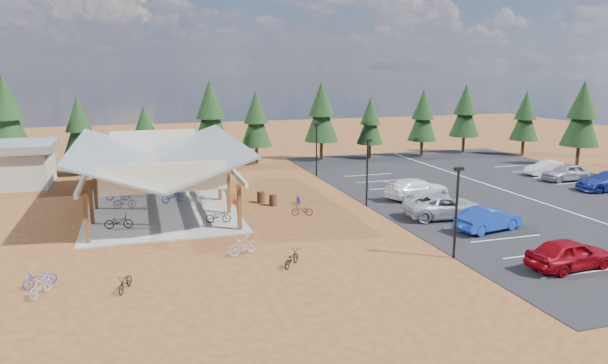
{
  "coord_description": "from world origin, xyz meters",
  "views": [
    {
      "loc": [
        -11.41,
        -34.8,
        10.41
      ],
      "look_at": [
        0.82,
        4.58,
        1.63
      ],
      "focal_mm": 32.0,
      "sensor_mm": 36.0,
      "label": 1
    }
  ],
  "objects_px": {
    "car_3": "(417,189)",
    "car_0": "(569,254)",
    "bike_10": "(40,279)",
    "car_8": "(566,172)",
    "bike_16": "(302,210)",
    "lamp_post_1": "(367,168)",
    "bike_14": "(299,199)",
    "lamp_post_2": "(317,146)",
    "bike_8": "(125,282)",
    "bike_9": "(41,286)",
    "bike_13": "(243,246)",
    "bike_2": "(117,194)",
    "bike_6": "(173,196)",
    "bike_7": "(181,181)",
    "car_2": "(445,207)",
    "bike_12": "(291,258)",
    "bike_5": "(194,198)",
    "bike_pavilion": "(158,156)",
    "bike_1": "(125,202)",
    "bike_4": "(218,216)",
    "bike_15": "(236,199)",
    "bike_0": "(119,221)",
    "car_9": "(547,168)",
    "trash_bin_1": "(273,200)",
    "car_1": "(488,219)",
    "bike_3": "(115,183)",
    "lamp_post_0": "(457,206)",
    "trash_bin_0": "(261,197)"
  },
  "relations": [
    {
      "from": "lamp_post_2",
      "to": "bike_1",
      "type": "xyz_separation_m",
      "value": [
        -17.58,
        -7.59,
        -2.38
      ]
    },
    {
      "from": "bike_6",
      "to": "bike_7",
      "type": "xyz_separation_m",
      "value": [
        1.1,
        5.79,
        0.03
      ]
    },
    {
      "from": "bike_pavilion",
      "to": "bike_7",
      "type": "distance_m",
      "value": 7.11
    },
    {
      "from": "bike_2",
      "to": "bike_5",
      "type": "xyz_separation_m",
      "value": [
        5.61,
        -3.31,
        0.06
      ]
    },
    {
      "from": "lamp_post_1",
      "to": "bike_1",
      "type": "height_order",
      "value": "lamp_post_1"
    },
    {
      "from": "bike_12",
      "to": "car_9",
      "type": "distance_m",
      "value": 34.67
    },
    {
      "from": "bike_0",
      "to": "bike_15",
      "type": "relative_size",
      "value": 1.18
    },
    {
      "from": "bike_10",
      "to": "car_8",
      "type": "bearing_deg",
      "value": 78.38
    },
    {
      "from": "bike_12",
      "to": "bike_5",
      "type": "bearing_deg",
      "value": -36.09
    },
    {
      "from": "lamp_post_0",
      "to": "trash_bin_0",
      "type": "height_order",
      "value": "lamp_post_0"
    },
    {
      "from": "lamp_post_2",
      "to": "car_8",
      "type": "xyz_separation_m",
      "value": [
        21.47,
        -8.91,
        -2.15
      ]
    },
    {
      "from": "lamp_post_1",
      "to": "bike_4",
      "type": "xyz_separation_m",
      "value": [
        -11.5,
        -1.43,
        -2.43
      ]
    },
    {
      "from": "bike_5",
      "to": "car_0",
      "type": "distance_m",
      "value": 25.8
    },
    {
      "from": "lamp_post_2",
      "to": "bike_8",
      "type": "height_order",
      "value": "lamp_post_2"
    },
    {
      "from": "bike_pavilion",
      "to": "bike_1",
      "type": "relative_size",
      "value": 11.71
    },
    {
      "from": "bike_7",
      "to": "car_9",
      "type": "bearing_deg",
      "value": -114.96
    },
    {
      "from": "bike_14",
      "to": "bike_5",
      "type": "bearing_deg",
      "value": 175.83
    },
    {
      "from": "bike_9",
      "to": "car_9",
      "type": "distance_m",
      "value": 45.83
    },
    {
      "from": "car_3",
      "to": "car_0",
      "type": "bearing_deg",
      "value": 170.59
    },
    {
      "from": "bike_5",
      "to": "car_2",
      "type": "bearing_deg",
      "value": -113.14
    },
    {
      "from": "bike_16",
      "to": "car_8",
      "type": "relative_size",
      "value": 0.33
    },
    {
      "from": "bike_8",
      "to": "bike_15",
      "type": "xyz_separation_m",
      "value": [
        7.93,
        14.58,
        0.03
      ]
    },
    {
      "from": "car_9",
      "to": "lamp_post_2",
      "type": "bearing_deg",
      "value": -103.97
    },
    {
      "from": "bike_8",
      "to": "bike_9",
      "type": "height_order",
      "value": "bike_9"
    },
    {
      "from": "bike_10",
      "to": "car_9",
      "type": "distance_m",
      "value": 45.61
    },
    {
      "from": "bike_8",
      "to": "car_2",
      "type": "height_order",
      "value": "car_2"
    },
    {
      "from": "bike_3",
      "to": "car_3",
      "type": "xyz_separation_m",
      "value": [
        23.34,
        -10.9,
        0.3
      ]
    },
    {
      "from": "bike_14",
      "to": "car_0",
      "type": "xyz_separation_m",
      "value": [
        9.6,
        -17.3,
        0.43
      ]
    },
    {
      "from": "bike_pavilion",
      "to": "car_3",
      "type": "xyz_separation_m",
      "value": [
        19.84,
        -4.01,
        -2.98
      ]
    },
    {
      "from": "bike_2",
      "to": "bike_15",
      "type": "height_order",
      "value": "bike_2"
    },
    {
      "from": "bike_14",
      "to": "lamp_post_0",
      "type": "bearing_deg",
      "value": -62.32
    },
    {
      "from": "lamp_post_0",
      "to": "bike_16",
      "type": "bearing_deg",
      "value": 116.6
    },
    {
      "from": "bike_3",
      "to": "car_9",
      "type": "height_order",
      "value": "car_9"
    },
    {
      "from": "bike_16",
      "to": "car_0",
      "type": "bearing_deg",
      "value": 54.59
    },
    {
      "from": "trash_bin_1",
      "to": "lamp_post_2",
      "type": "bearing_deg",
      "value": 55.3
    },
    {
      "from": "lamp_post_2",
      "to": "bike_14",
      "type": "bearing_deg",
      "value": -115.7
    },
    {
      "from": "bike_14",
      "to": "bike_15",
      "type": "relative_size",
      "value": 1.06
    },
    {
      "from": "lamp_post_1",
      "to": "bike_14",
      "type": "distance_m",
      "value": 5.8
    },
    {
      "from": "bike_9",
      "to": "bike_13",
      "type": "height_order",
      "value": "bike_13"
    },
    {
      "from": "bike_0",
      "to": "bike_7",
      "type": "relative_size",
      "value": 1.07
    },
    {
      "from": "bike_1",
      "to": "bike_13",
      "type": "bearing_deg",
      "value": -151.68
    },
    {
      "from": "bike_7",
      "to": "car_0",
      "type": "distance_m",
      "value": 31.68
    },
    {
      "from": "bike_10",
      "to": "bike_15",
      "type": "height_order",
      "value": "bike_15"
    },
    {
      "from": "bike_2",
      "to": "bike_10",
      "type": "xyz_separation_m",
      "value": [
        -3.14,
        -16.76,
        -0.16
      ]
    },
    {
      "from": "bike_8",
      "to": "car_1",
      "type": "bearing_deg",
      "value": 27.34
    },
    {
      "from": "trash_bin_1",
      "to": "car_0",
      "type": "relative_size",
      "value": 0.19
    },
    {
      "from": "car_2",
      "to": "bike_10",
      "type": "bearing_deg",
      "value": 107.86
    },
    {
      "from": "bike_2",
      "to": "bike_14",
      "type": "height_order",
      "value": "bike_2"
    },
    {
      "from": "bike_1",
      "to": "bike_14",
      "type": "height_order",
      "value": "bike_1"
    },
    {
      "from": "bike_4",
      "to": "bike_16",
      "type": "distance_m",
      "value": 6.05
    }
  ]
}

